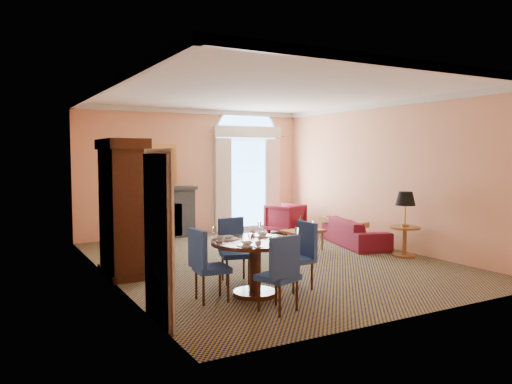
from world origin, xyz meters
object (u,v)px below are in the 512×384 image
coffee_table (303,231)px  side_table (405,216)px  sofa (355,232)px  dining_table (255,255)px  armoire (123,210)px  armchair (285,218)px

coffee_table → side_table: side_table is taller
sofa → dining_table: bearing=136.9°
sofa → side_table: size_ratio=1.60×
armoire → coffee_table: 3.96m
dining_table → armchair: 5.87m
armchair → side_table: 3.79m
armchair → armoire: bearing=6.0°
coffee_table → armoire: bearing=-177.8°
armchair → coffee_table: size_ratio=0.94×
dining_table → coffee_table: bearing=44.1°
dining_table → armchair: size_ratio=1.52×
side_table → coffee_table: bearing=133.8°
coffee_table → side_table: 2.11m
armoire → sofa: size_ratio=1.13×
armoire → coffee_table: (3.89, 0.30, -0.70)m
dining_table → armoire: bearing=122.0°
armoire → side_table: armoire is taller
sofa → coffee_table: bearing=103.5°
armoire → side_table: (5.32, -1.19, -0.28)m
dining_table → sofa: 4.62m
armoire → side_table: size_ratio=1.80×
dining_table → side_table: size_ratio=1.00×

